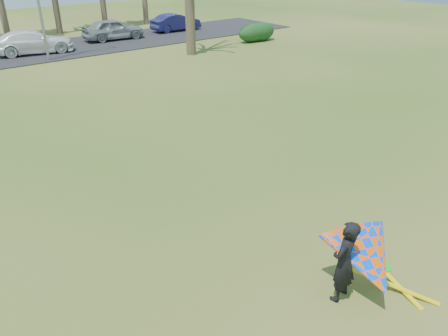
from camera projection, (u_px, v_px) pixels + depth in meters
ground at (275, 237)px, 10.69m from camera, size 100.00×100.00×0.00m
parking_strip at (2, 56)px, 28.10m from camera, size 46.00×7.00×0.06m
hedge_near at (253, 33)px, 32.29m from camera, size 2.60×1.18×1.30m
hedge_far at (261, 32)px, 32.61m from camera, size 2.41×1.13×1.34m
car_3 at (33, 42)px, 28.49m from camera, size 5.35×2.93×1.47m
car_4 at (113, 29)px, 32.73m from camera, size 4.61×2.08×1.54m
car_5 at (176, 22)px, 36.20m from camera, size 4.20×1.55×1.37m
kite_flyer at (366, 261)px, 8.54m from camera, size 2.13×2.39×2.02m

